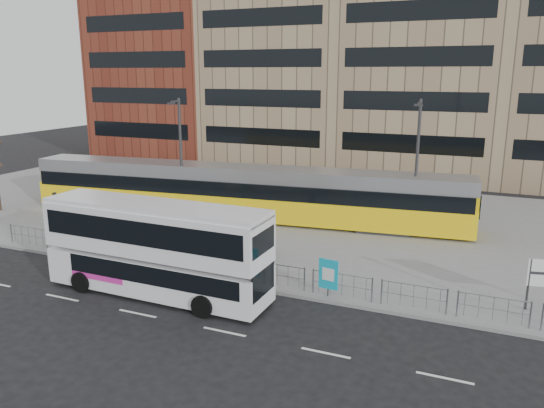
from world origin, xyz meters
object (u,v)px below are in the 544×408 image
at_px(traffic_light_west, 56,212).
at_px(lamp_post_east, 417,162).
at_px(tram, 240,192).
at_px(ad_panel, 328,275).
at_px(pedestrian, 269,237).
at_px(double_decker_bus, 156,246).
at_px(lamp_post_west, 180,154).

distance_m(traffic_light_west, lamp_post_east, 20.54).
relative_size(tram, traffic_light_west, 9.51).
bearing_deg(lamp_post_east, tram, -175.29).
bearing_deg(ad_panel, traffic_light_west, -174.42).
bearing_deg(tram, pedestrian, -58.31).
bearing_deg(lamp_post_east, ad_panel, -100.01).
relative_size(double_decker_bus, tram, 0.35).
xyz_separation_m(ad_panel, lamp_post_east, (1.92, 10.87, 3.36)).
distance_m(double_decker_bus, pedestrian, 6.89).
height_order(pedestrian, traffic_light_west, traffic_light_west).
height_order(double_decker_bus, traffic_light_west, double_decker_bus).
height_order(tram, traffic_light_west, tram).
xyz_separation_m(tram, traffic_light_west, (-6.51, -9.43, 0.24)).
height_order(ad_panel, lamp_post_west, lamp_post_west).
xyz_separation_m(double_decker_bus, ad_panel, (7.09, 2.40, -1.10)).
height_order(double_decker_bus, ad_panel, double_decker_bus).
bearing_deg(double_decker_bus, tram, 100.34).
bearing_deg(double_decker_bus, lamp_post_west, 118.02).
relative_size(tram, lamp_post_west, 3.77).
bearing_deg(traffic_light_west, pedestrian, 40.08).
bearing_deg(lamp_post_west, ad_panel, -33.75).
bearing_deg(pedestrian, tram, 57.12).
xyz_separation_m(pedestrian, traffic_light_west, (-11.26, -3.32, 0.99)).
xyz_separation_m(lamp_post_west, lamp_post_east, (14.59, 2.41, 0.06)).
xyz_separation_m(ad_panel, lamp_post_west, (-12.67, 8.47, 3.30)).
relative_size(pedestrian, lamp_post_east, 0.25).
distance_m(tram, lamp_post_east, 11.42).
distance_m(double_decker_bus, lamp_post_east, 16.20).
distance_m(pedestrian, lamp_post_west, 10.02).
height_order(double_decker_bus, pedestrian, double_decker_bus).
distance_m(pedestrian, lamp_post_east, 10.03).
relative_size(ad_panel, traffic_light_west, 0.54).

